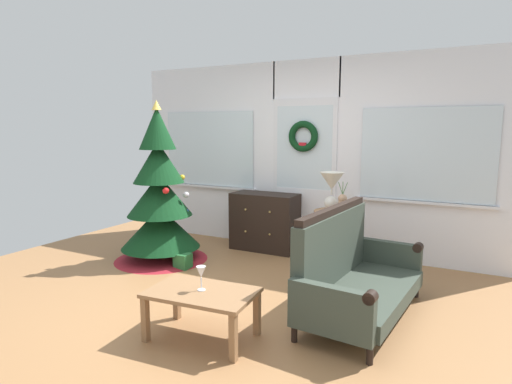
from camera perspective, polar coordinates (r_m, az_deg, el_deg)
ground_plane at (r=4.25m, az=-4.17°, el=-14.43°), size 6.76×6.76×0.00m
back_wall_with_door at (r=5.79m, az=6.61°, el=4.79°), size 5.20×0.19×2.55m
christmas_tree at (r=5.46m, az=-12.78°, el=-1.52°), size 1.17×1.17×1.99m
dresser_cabinet at (r=5.84m, az=1.18°, el=-3.99°), size 0.90×0.45×0.78m
settee_sofa at (r=3.94m, az=12.70°, el=-10.61°), size 0.84×1.62×0.96m
side_table at (r=5.01m, az=10.48°, el=-4.86°), size 0.50×0.48×0.72m
table_lamp at (r=4.97m, az=10.11°, el=0.85°), size 0.28×0.28×0.44m
flower_vase at (r=4.86m, az=11.50°, el=-1.37°), size 0.11×0.10×0.35m
coffee_table at (r=3.47m, az=-7.28°, el=-13.87°), size 0.88×0.59×0.39m
wine_glass at (r=3.41m, az=-7.37°, el=-10.70°), size 0.08×0.08×0.20m
gift_box at (r=5.21m, az=-9.77°, el=-9.09°), size 0.18×0.16×0.18m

